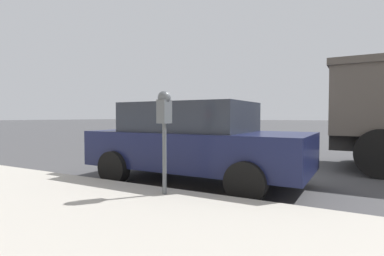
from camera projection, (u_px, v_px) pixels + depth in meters
name	position (u px, v px, depth m)	size (l,w,h in m)	color
ground_plane	(227.00, 175.00, 6.60)	(220.00, 220.00, 0.00)	#424244
parking_meter	(164.00, 115.00, 4.30)	(0.21, 0.19, 1.49)	#4C5156
car_navy	(195.00, 141.00, 5.87)	(2.10, 4.26, 1.57)	#14193D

